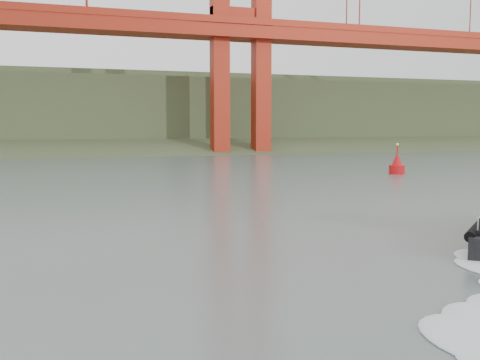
# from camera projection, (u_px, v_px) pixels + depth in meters

# --- Properties ---
(ground) EXTENTS (400.00, 400.00, 0.00)m
(ground) POSITION_uv_depth(u_px,v_px,m) (294.00, 253.00, 22.00)
(ground) COLOR #485652
(ground) RESTS_ON ground
(headlands) EXTENTS (500.00, 105.36, 27.12)m
(headlands) POSITION_uv_depth(u_px,v_px,m) (102.00, 119.00, 140.11)
(headlands) COLOR #3A4E2C
(headlands) RESTS_ON ground
(nav_buoy) EXTENTS (1.70, 1.70, 3.54)m
(nav_buoy) POSITION_uv_depth(u_px,v_px,m) (397.00, 165.00, 58.08)
(nav_buoy) COLOR red
(nav_buoy) RESTS_ON ground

